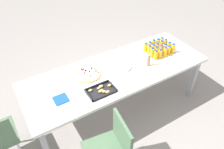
% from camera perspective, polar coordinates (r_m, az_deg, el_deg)
% --- Properties ---
extents(ground_plane, '(12.00, 12.00, 0.00)m').
position_cam_1_polar(ground_plane, '(3.24, 1.24, -8.91)').
color(ground_plane, gray).
extents(party_table, '(2.39, 0.85, 0.72)m').
position_cam_1_polar(party_table, '(2.78, 1.43, 0.18)').
color(party_table, silver).
rests_on(party_table, ground_plane).
extents(chair_far_right, '(0.45, 0.45, 0.83)m').
position_cam_1_polar(chair_far_right, '(2.27, -0.17, -18.49)').
color(chair_far_right, '#4C6B4C').
rests_on(chair_far_right, ground_plane).
extents(juice_bottle_0, '(0.05, 0.05, 0.13)m').
position_cam_1_polar(juice_bottle_0, '(3.26, 12.91, 8.41)').
color(juice_bottle_0, '#FAAD14').
rests_on(juice_bottle_0, party_table).
extents(juice_bottle_1, '(0.06, 0.06, 0.14)m').
position_cam_1_polar(juice_bottle_1, '(3.21, 11.97, 8.06)').
color(juice_bottle_1, '#F9AE14').
rests_on(juice_bottle_1, party_table).
extents(juice_bottle_2, '(0.06, 0.06, 0.14)m').
position_cam_1_polar(juice_bottle_2, '(3.17, 10.83, 7.82)').
color(juice_bottle_2, '#F8AC14').
rests_on(juice_bottle_2, party_table).
extents(juice_bottle_3, '(0.05, 0.05, 0.14)m').
position_cam_1_polar(juice_bottle_3, '(3.13, 9.85, 7.46)').
color(juice_bottle_3, '#F9AD14').
rests_on(juice_bottle_3, party_table).
extents(juice_bottle_4, '(0.06, 0.06, 0.14)m').
position_cam_1_polar(juice_bottle_4, '(3.08, 8.81, 7.05)').
color(juice_bottle_4, '#F8AF14').
rests_on(juice_bottle_4, party_table).
extents(juice_bottle_5, '(0.05, 0.05, 0.14)m').
position_cam_1_polar(juice_bottle_5, '(3.22, 13.83, 7.87)').
color(juice_bottle_5, '#FAAB14').
rests_on(juice_bottle_5, party_table).
extents(juice_bottle_6, '(0.06, 0.06, 0.15)m').
position_cam_1_polar(juice_bottle_6, '(3.17, 12.85, 7.51)').
color(juice_bottle_6, '#FAAF14').
rests_on(juice_bottle_6, party_table).
extents(juice_bottle_7, '(0.06, 0.06, 0.13)m').
position_cam_1_polar(juice_bottle_7, '(3.12, 11.75, 7.02)').
color(juice_bottle_7, '#F8AF14').
rests_on(juice_bottle_7, party_table).
extents(juice_bottle_8, '(0.06, 0.06, 0.13)m').
position_cam_1_polar(juice_bottle_8, '(3.08, 10.75, 6.73)').
color(juice_bottle_8, '#F9AF14').
rests_on(juice_bottle_8, party_table).
extents(juice_bottle_9, '(0.06, 0.06, 0.15)m').
position_cam_1_polar(juice_bottle_9, '(3.03, 9.74, 6.40)').
color(juice_bottle_9, '#F9AE14').
rests_on(juice_bottle_9, party_table).
extents(juice_bottle_10, '(0.06, 0.06, 0.13)m').
position_cam_1_polar(juice_bottle_10, '(3.18, 14.75, 7.16)').
color(juice_bottle_10, '#F9AD14').
rests_on(juice_bottle_10, party_table).
extents(juice_bottle_11, '(0.06, 0.06, 0.14)m').
position_cam_1_polar(juice_bottle_11, '(3.12, 13.71, 6.75)').
color(juice_bottle_11, '#F9AC14').
rests_on(juice_bottle_11, party_table).
extents(juice_bottle_12, '(0.06, 0.06, 0.13)m').
position_cam_1_polar(juice_bottle_12, '(3.08, 12.71, 6.44)').
color(juice_bottle_12, '#FAAC14').
rests_on(juice_bottle_12, party_table).
extents(juice_bottle_13, '(0.06, 0.06, 0.13)m').
position_cam_1_polar(juice_bottle_13, '(3.04, 11.56, 6.04)').
color(juice_bottle_13, '#F9AC14').
rests_on(juice_bottle_13, party_table).
extents(juice_bottle_14, '(0.06, 0.06, 0.15)m').
position_cam_1_polar(juice_bottle_14, '(2.98, 10.50, 5.70)').
color(juice_bottle_14, '#F9AC14').
rests_on(juice_bottle_14, party_table).
extents(juice_bottle_15, '(0.06, 0.06, 0.14)m').
position_cam_1_polar(juice_bottle_15, '(3.14, 15.70, 6.60)').
color(juice_bottle_15, '#F8AB14').
rests_on(juice_bottle_15, party_table).
extents(juice_bottle_16, '(0.05, 0.05, 0.13)m').
position_cam_1_polar(juice_bottle_16, '(3.09, 14.67, 6.16)').
color(juice_bottle_16, '#F9AE14').
rests_on(juice_bottle_16, party_table).
extents(juice_bottle_17, '(0.06, 0.06, 0.15)m').
position_cam_1_polar(juice_bottle_17, '(3.04, 13.76, 5.80)').
color(juice_bottle_17, '#F9AC14').
rests_on(juice_bottle_17, party_table).
extents(juice_bottle_18, '(0.06, 0.06, 0.13)m').
position_cam_1_polar(juice_bottle_18, '(2.99, 12.54, 5.35)').
color(juice_bottle_18, '#FAAE14').
rests_on(juice_bottle_18, party_table).
extents(juice_bottle_19, '(0.05, 0.05, 0.14)m').
position_cam_1_polar(juice_bottle_19, '(2.94, 11.41, 4.98)').
color(juice_bottle_19, '#FAAB14').
rests_on(juice_bottle_19, party_table).
extents(fruit_pizza, '(0.34, 0.34, 0.05)m').
position_cam_1_polar(fruit_pizza, '(2.68, -6.52, 0.23)').
color(fruit_pizza, tan).
rests_on(fruit_pizza, party_table).
extents(snack_tray, '(0.32, 0.21, 0.04)m').
position_cam_1_polar(snack_tray, '(2.44, -2.87, -4.21)').
color(snack_tray, black).
rests_on(snack_tray, party_table).
extents(plate_stack, '(0.20, 0.20, 0.02)m').
position_cam_1_polar(plate_stack, '(2.77, 2.85, 1.87)').
color(plate_stack, silver).
rests_on(plate_stack, party_table).
extents(napkin_stack, '(0.15, 0.15, 0.01)m').
position_cam_1_polar(napkin_stack, '(2.42, -13.34, -6.35)').
color(napkin_stack, '#194CA5').
rests_on(napkin_stack, party_table).
extents(cardboard_tube, '(0.04, 0.04, 0.17)m').
position_cam_1_polar(cardboard_tube, '(2.80, 9.58, 3.72)').
color(cardboard_tube, '#9E7A56').
rests_on(cardboard_tube, party_table).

